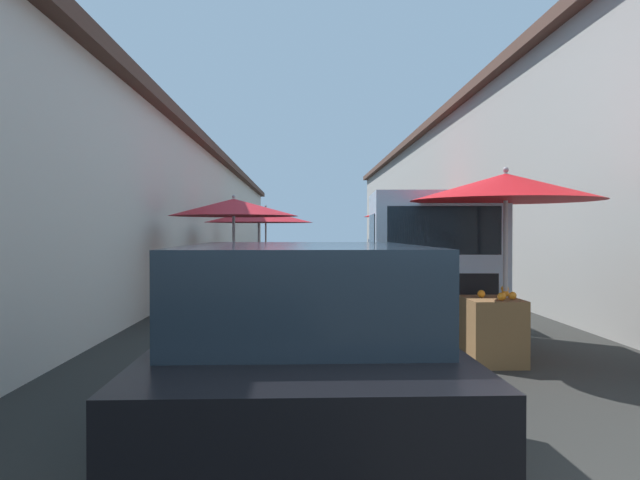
% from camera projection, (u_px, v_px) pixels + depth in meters
% --- Properties ---
extents(ground, '(90.00, 90.00, 0.00)m').
position_uv_depth(ground, '(334.00, 293.00, 15.91)').
color(ground, '#282826').
extents(building_left_whitewash, '(49.80, 7.50, 4.13)m').
position_uv_depth(building_left_whitewash, '(79.00, 213.00, 17.93)').
color(building_left_whitewash, beige).
rests_on(building_left_whitewash, ground).
extents(building_right_concrete, '(49.80, 7.50, 5.25)m').
position_uv_depth(building_right_concrete, '(575.00, 194.00, 18.32)').
color(building_right_concrete, gray).
rests_on(building_right_concrete, ground).
extents(fruit_stall_near_left, '(2.11, 2.11, 2.41)m').
position_uv_depth(fruit_stall_near_left, '(264.00, 225.00, 20.86)').
color(fruit_stall_near_left, '#9E9EA3').
rests_on(fruit_stall_near_left, ground).
extents(fruit_stall_far_left, '(2.25, 2.25, 2.30)m').
position_uv_depth(fruit_stall_far_left, '(503.00, 215.00, 7.50)').
color(fruit_stall_far_left, '#9E9EA3').
rests_on(fruit_stall_far_left, ground).
extents(fruit_stall_far_right, '(2.79, 2.79, 2.19)m').
position_uv_depth(fruit_stall_far_right, '(258.00, 222.00, 16.30)').
color(fruit_stall_far_right, '#9E9EA3').
rests_on(fruit_stall_far_right, ground).
extents(fruit_stall_near_right, '(2.36, 2.36, 2.47)m').
position_uv_depth(fruit_stall_near_right, '(406.00, 219.00, 17.87)').
color(fruit_stall_near_right, '#9E9EA3').
rests_on(fruit_stall_near_right, ground).
extents(fruit_stall_mid_lane, '(2.46, 2.46, 2.24)m').
position_uv_depth(fruit_stall_mid_lane, '(233.00, 219.00, 12.10)').
color(fruit_stall_mid_lane, '#9E9EA3').
rests_on(fruit_stall_mid_lane, ground).
extents(hatchback_car, '(3.94, 1.97, 1.45)m').
position_uv_depth(hatchback_car, '(302.00, 347.00, 4.40)').
color(hatchback_car, black).
rests_on(hatchback_car, ground).
extents(delivery_truck, '(4.99, 2.13, 2.08)m').
position_uv_depth(delivery_truck, '(427.00, 264.00, 9.65)').
color(delivery_truck, black).
rests_on(delivery_truck, ground).
extents(vendor_by_crates, '(0.59, 0.35, 1.56)m').
position_uv_depth(vendor_by_crates, '(374.00, 257.00, 16.13)').
color(vendor_by_crates, '#232328').
rests_on(vendor_by_crates, ground).
extents(vendor_in_shade, '(0.53, 0.46, 1.67)m').
position_uv_depth(vendor_in_shade, '(468.00, 257.00, 14.25)').
color(vendor_in_shade, '#232328').
rests_on(vendor_in_shade, ground).
extents(plastic_stool, '(0.30, 0.30, 0.43)m').
position_uv_depth(plastic_stool, '(475.00, 296.00, 11.90)').
color(plastic_stool, '#1E8C3F').
rests_on(plastic_stool, ground).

